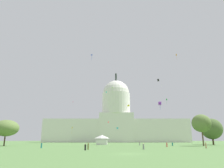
{
  "coord_description": "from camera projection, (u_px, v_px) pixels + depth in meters",
  "views": [
    {
      "loc": [
        -2.88,
        -39.14,
        2.46
      ],
      "look_at": [
        -3.02,
        66.15,
        30.51
      ],
      "focal_mm": 33.55,
      "sensor_mm": 36.0,
      "label": 1
    }
  ],
  "objects": [
    {
      "name": "ground_plane",
      "position": [
        128.0,
        154.0,
        37.18
      ],
      "size": [
        800.0,
        800.0,
        0.0
      ],
      "primitive_type": "plane",
      "color": "#567F42"
    },
    {
      "name": "kite_red_low",
      "position": [
        109.0,
        122.0,
        163.17
      ],
      "size": [
        0.55,
        1.08,
        1.15
      ],
      "rotation": [
        0.0,
        0.0,
        3.44
      ],
      "color": "red"
    },
    {
      "name": "kite_white_high",
      "position": [
        162.0,
        86.0,
        175.74
      ],
      "size": [
        0.38,
        0.85,
        1.47
      ],
      "rotation": [
        0.0,
        0.0,
        0.73
      ],
      "color": "white"
    },
    {
      "name": "kite_cyan_low",
      "position": [
        118.0,
        128.0,
        130.57
      ],
      "size": [
        1.1,
        1.07,
        1.07
      ],
      "rotation": [
        0.0,
        0.0,
        4.69
      ],
      "color": "#33BCDB"
    },
    {
      "name": "tree_west_far",
      "position": [
        6.0,
        128.0,
        85.88
      ],
      "size": [
        14.53,
        14.53,
        10.37
      ],
      "color": "#42301E",
      "rests_on": "ground_plane"
    },
    {
      "name": "event_tent",
      "position": [
        102.0,
        140.0,
        103.13
      ],
      "size": [
        5.58,
        5.3,
        4.68
      ],
      "rotation": [
        0.0,
        0.0,
        -0.04
      ],
      "color": "white",
      "rests_on": "ground_plane"
    },
    {
      "name": "kite_turquoise_high",
      "position": [
        107.0,
        92.0,
        185.68
      ],
      "size": [
        0.8,
        0.69,
        1.43
      ],
      "rotation": [
        0.0,
        0.0,
        6.24
      ],
      "color": "teal"
    },
    {
      "name": "person_tan_lawn_far_right",
      "position": [
        206.0,
        146.0,
        61.43
      ],
      "size": [
        0.62,
        0.62,
        1.66
      ],
      "rotation": [
        0.0,
        0.0,
        0.85
      ],
      "color": "tan",
      "rests_on": "ground_plane"
    },
    {
      "name": "kite_gold_low",
      "position": [
        72.0,
        129.0,
        132.2
      ],
      "size": [
        0.76,
        0.66,
        4.46
      ],
      "rotation": [
        0.0,
        0.0,
        3.33
      ],
      "color": "gold"
    },
    {
      "name": "kite_lime_high",
      "position": [
        112.0,
        88.0,
        164.89
      ],
      "size": [
        1.54,
        1.91,
        3.94
      ],
      "rotation": [
        0.0,
        0.0,
        4.18
      ],
      "color": "#8CD133"
    },
    {
      "name": "person_red_edge_west",
      "position": [
        167.0,
        145.0,
        72.38
      ],
      "size": [
        0.39,
        0.39,
        1.68
      ],
      "rotation": [
        0.0,
        0.0,
        1.48
      ],
      "color": "red",
      "rests_on": "ground_plane"
    },
    {
      "name": "kite_yellow_mid",
      "position": [
        129.0,
        106.0,
        110.14
      ],
      "size": [
        1.16,
        1.12,
        1.04
      ],
      "rotation": [
        0.0,
        0.0,
        5.07
      ],
      "color": "yellow"
    },
    {
      "name": "person_teal_front_center",
      "position": [
        42.0,
        146.0,
        62.1
      ],
      "size": [
        0.51,
        0.51,
        1.67
      ],
      "rotation": [
        0.0,
        0.0,
        5.16
      ],
      "color": "#1E757A",
      "rests_on": "ground_plane"
    },
    {
      "name": "kite_pink_mid",
      "position": [
        73.0,
        102.0,
        178.43
      ],
      "size": [
        0.6,
        0.95,
        2.52
      ],
      "rotation": [
        0.0,
        0.0,
        1.38
      ],
      "color": "pink"
    },
    {
      "name": "person_teal_lawn_far_left",
      "position": [
        173.0,
        144.0,
        85.83
      ],
      "size": [
        0.51,
        0.51,
        1.46
      ],
      "rotation": [
        0.0,
        0.0,
        3.07
      ],
      "color": "#1E757A",
      "rests_on": "ground_plane"
    },
    {
      "name": "tree_east_near",
      "position": [
        202.0,
        123.0,
        84.08
      ],
      "size": [
        9.26,
        8.86,
        12.4
      ],
      "color": "brown",
      "rests_on": "ground_plane"
    },
    {
      "name": "tree_east_mid",
      "position": [
        212.0,
        129.0,
        102.54
      ],
      "size": [
        14.34,
        14.31,
        12.57
      ],
      "color": "#4C3823",
      "rests_on": "ground_plane"
    },
    {
      "name": "capitol_building",
      "position": [
        116.0,
        121.0,
        201.13
      ],
      "size": [
        134.56,
        27.24,
        67.64
      ],
      "color": "silver",
      "rests_on": "ground_plane"
    },
    {
      "name": "person_olive_front_right",
      "position": [
        88.0,
        146.0,
        53.43
      ],
      "size": [
        0.5,
        0.5,
        1.7
      ],
      "rotation": [
        0.0,
        0.0,
        4.32
      ],
      "color": "olive",
      "rests_on": "ground_plane"
    },
    {
      "name": "kite_black_mid",
      "position": [
        158.0,
        80.0,
        101.0
      ],
      "size": [
        1.01,
        0.74,
        1.13
      ],
      "rotation": [
        0.0,
        0.0,
        1.95
      ],
      "color": "black"
    },
    {
      "name": "kite_green_mid",
      "position": [
        167.0,
        100.0,
        153.87
      ],
      "size": [
        0.83,
        0.82,
        3.66
      ],
      "rotation": [
        0.0,
        0.0,
        4.67
      ],
      "color": "green"
    },
    {
      "name": "person_grey_front_left",
      "position": [
        144.0,
        147.0,
        54.07
      ],
      "size": [
        0.51,
        0.51,
        1.52
      ],
      "rotation": [
        0.0,
        0.0,
        1.85
      ],
      "color": "gray",
      "rests_on": "ground_plane"
    },
    {
      "name": "kite_blue_high",
      "position": [
        92.0,
        56.0,
        121.74
      ],
      "size": [
        0.9,
        0.31,
        3.92
      ],
      "rotation": [
        0.0,
        0.0,
        2.21
      ],
      "color": "blue"
    },
    {
      "name": "person_grey_aisle_center",
      "position": [
        140.0,
        144.0,
        91.31
      ],
      "size": [
        0.37,
        0.37,
        1.55
      ],
      "rotation": [
        0.0,
        0.0,
        0.06
      ],
      "color": "gray",
      "rests_on": "ground_plane"
    },
    {
      "name": "kite_orange_high",
      "position": [
        177.0,
        55.0,
        131.57
      ],
      "size": [
        0.48,
        0.63,
        3.64
      ],
      "rotation": [
        0.0,
        0.0,
        1.4
      ],
      "color": "orange"
    },
    {
      "name": "person_black_mid_center",
      "position": [
        86.0,
        147.0,
        49.61
      ],
      "size": [
        0.49,
        0.49,
        1.55
      ],
      "rotation": [
        0.0,
        0.0,
        0.22
      ],
      "color": "black",
      "rests_on": "ground_plane"
    },
    {
      "name": "kite_violet_low",
      "position": [
        160.0,
        103.0,
        80.95
      ],
      "size": [
        1.08,
        1.15,
        3.06
      ],
      "rotation": [
        0.0,
        0.0,
        3.24
      ],
      "color": "purple"
    }
  ]
}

